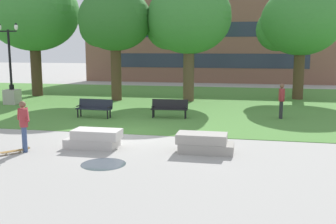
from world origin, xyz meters
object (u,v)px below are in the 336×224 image
object	(u,v)px
concrete_block_left	(204,143)
park_bench_near_right	(170,107)
person_bystander_near_lawn	(281,99)
skateboard	(14,151)
concrete_block_center	(94,139)
person_skateboarder	(24,123)
lamp_post_center	(12,88)
park_bench_near_left	(95,107)

from	to	relation	value
concrete_block_left	park_bench_near_right	distance (m)	6.61
park_bench_near_right	person_bystander_near_lawn	bearing A→B (deg)	9.14
skateboard	concrete_block_center	bearing A→B (deg)	29.38
skateboard	park_bench_near_right	distance (m)	8.44
concrete_block_center	person_bystander_near_lawn	bearing A→B (deg)	46.19
person_skateboarder	lamp_post_center	world-z (taller)	lamp_post_center
park_bench_near_right	lamp_post_center	bearing A→B (deg)	165.30
park_bench_near_left	person_bystander_near_lawn	world-z (taller)	person_bystander_near_lawn
concrete_block_left	concrete_block_center	bearing A→B (deg)	-178.36
person_bystander_near_lawn	concrete_block_center	bearing A→B (deg)	-133.81
concrete_block_center	lamp_post_center	distance (m)	12.74
concrete_block_left	skateboard	world-z (taller)	concrete_block_left
person_skateboarder	skateboard	world-z (taller)	person_skateboarder
lamp_post_center	person_bystander_near_lawn	distance (m)	15.94
concrete_block_left	person_bystander_near_lawn	world-z (taller)	person_bystander_near_lawn
lamp_post_center	concrete_block_left	bearing A→B (deg)	-34.71
concrete_block_left	person_skateboarder	world-z (taller)	person_skateboarder
skateboard	park_bench_near_right	size ratio (longest dim) A/B	0.50
concrete_block_left	person_skateboarder	distance (m)	6.06
skateboard	park_bench_near_left	xyz separation A→B (m)	(0.06, 6.89, 0.45)
concrete_block_left	person_skateboarder	bearing A→B (deg)	-169.53
concrete_block_center	concrete_block_left	distance (m)	3.84
skateboard	person_bystander_near_lawn	bearing A→B (deg)	42.68
person_skateboarder	park_bench_near_right	distance (m)	8.07
person_skateboarder	lamp_post_center	size ratio (longest dim) A/B	0.35
park_bench_near_left	park_bench_near_right	xyz separation A→B (m)	(3.67, 0.67, 0.00)
concrete_block_center	lamp_post_center	world-z (taller)	lamp_post_center
skateboard	lamp_post_center	world-z (taller)	lamp_post_center
concrete_block_center	park_bench_near_left	distance (m)	6.03
park_bench_near_right	lamp_post_center	world-z (taller)	lamp_post_center
concrete_block_center	person_skateboarder	distance (m)	2.40
concrete_block_left	park_bench_near_left	distance (m)	8.19
person_skateboarder	skateboard	bearing A→B (deg)	-124.61
concrete_block_center	skateboard	size ratio (longest dim) A/B	2.12
person_skateboarder	skateboard	size ratio (longest dim) A/B	1.89
concrete_block_left	skateboard	size ratio (longest dim) A/B	2.08
person_skateboarder	park_bench_near_right	size ratio (longest dim) A/B	0.93
person_skateboarder	skateboard	distance (m)	0.96
skateboard	lamp_post_center	distance (m)	12.31
park_bench_near_right	person_bystander_near_lawn	xyz separation A→B (m)	(5.40, 0.87, 0.45)
park_bench_near_left	lamp_post_center	distance (m)	7.58
park_bench_near_right	person_skateboarder	bearing A→B (deg)	-115.92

